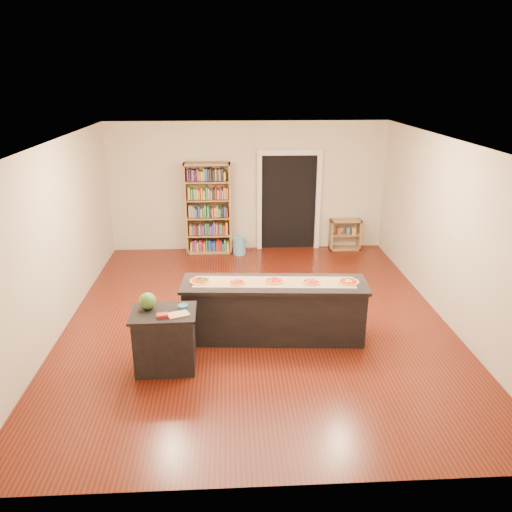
{
  "coord_description": "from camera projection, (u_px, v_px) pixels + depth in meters",
  "views": [
    {
      "loc": [
        -0.4,
        -7.21,
        3.71
      ],
      "look_at": [
        0.0,
        0.2,
        1.0
      ],
      "focal_mm": 35.0,
      "sensor_mm": 36.0,
      "label": 1
    }
  ],
  "objects": [
    {
      "name": "doorway",
      "position": [
        289.0,
        196.0,
        10.94
      ],
      "size": [
        1.4,
        0.09,
        2.21
      ],
      "color": "black",
      "rests_on": "room"
    },
    {
      "name": "cutting_board",
      "position": [
        178.0,
        315.0,
        6.33
      ],
      "size": [
        0.31,
        0.26,
        0.02
      ],
      "primitive_type": "cube",
      "rotation": [
        0.0,
        0.0,
        0.39
      ],
      "color": "tan",
      "rests_on": "side_counter"
    },
    {
      "name": "watermelon",
      "position": [
        148.0,
        301.0,
        6.47
      ],
      "size": [
        0.22,
        0.22,
        0.22
      ],
      "primitive_type": "sphere",
      "color": "#144214",
      "rests_on": "side_counter"
    },
    {
      "name": "package_red",
      "position": [
        162.0,
        316.0,
        6.26
      ],
      "size": [
        0.16,
        0.13,
        0.05
      ],
      "primitive_type": "cube",
      "rotation": [
        0.0,
        0.0,
        0.25
      ],
      "color": "maroon",
      "rests_on": "side_counter"
    },
    {
      "name": "pizza_b",
      "position": [
        237.0,
        283.0,
        7.16
      ],
      "size": [
        0.26,
        0.26,
        0.02
      ],
      "color": "tan",
      "rests_on": "kitchen_island"
    },
    {
      "name": "package_teal",
      "position": [
        183.0,
        307.0,
        6.51
      ],
      "size": [
        0.13,
        0.13,
        0.05
      ],
      "primitive_type": "cylinder",
      "color": "#195966",
      "rests_on": "side_counter"
    },
    {
      "name": "side_counter",
      "position": [
        165.0,
        340.0,
        6.56
      ],
      "size": [
        0.84,
        0.61,
        0.83
      ],
      "rotation": [
        0.0,
        0.0,
        0.02
      ],
      "color": "black",
      "rests_on": "ground"
    },
    {
      "name": "pizza_a",
      "position": [
        200.0,
        281.0,
        7.22
      ],
      "size": [
        0.29,
        0.29,
        0.02
      ],
      "color": "tan",
      "rests_on": "kitchen_island"
    },
    {
      "name": "pizza_d",
      "position": [
        311.0,
        282.0,
        7.18
      ],
      "size": [
        0.29,
        0.29,
        0.02
      ],
      "color": "tan",
      "rests_on": "kitchen_island"
    },
    {
      "name": "kraft_paper",
      "position": [
        274.0,
        282.0,
        7.2
      ],
      "size": [
        2.35,
        0.58,
        0.0
      ],
      "primitive_type": "cube",
      "rotation": [
        0.0,
        0.0,
        -0.07
      ],
      "color": "#93714B",
      "rests_on": "kitchen_island"
    },
    {
      "name": "bookshelf",
      "position": [
        208.0,
        209.0,
        10.75
      ],
      "size": [
        0.98,
        0.35,
        1.97
      ],
      "primitive_type": "cube",
      "color": "#A27C4E",
      "rests_on": "ground"
    },
    {
      "name": "pizza_e",
      "position": [
        348.0,
        282.0,
        7.19
      ],
      "size": [
        0.29,
        0.29,
        0.02
      ],
      "color": "tan",
      "rests_on": "kitchen_island"
    },
    {
      "name": "kitchen_island",
      "position": [
        274.0,
        310.0,
        7.34
      ],
      "size": [
        2.68,
        0.73,
        0.88
      ],
      "rotation": [
        0.0,
        0.0,
        -0.07
      ],
      "color": "black",
      "rests_on": "ground"
    },
    {
      "name": "pizza_c",
      "position": [
        274.0,
        281.0,
        7.22
      ],
      "size": [
        0.27,
        0.27,
        0.02
      ],
      "color": "tan",
      "rests_on": "kitchen_island"
    },
    {
      "name": "low_shelf",
      "position": [
        345.0,
        234.0,
        11.15
      ],
      "size": [
        0.68,
        0.29,
        0.68
      ],
      "primitive_type": "cube",
      "color": "#A27C4E",
      "rests_on": "ground"
    },
    {
      "name": "waste_bin",
      "position": [
        239.0,
        246.0,
        10.86
      ],
      "size": [
        0.27,
        0.27,
        0.39
      ],
      "primitive_type": "cylinder",
      "color": "#5BA5CB",
      "rests_on": "ground"
    },
    {
      "name": "room",
      "position": [
        257.0,
        236.0,
        7.58
      ],
      "size": [
        6.0,
        7.0,
        2.8
      ],
      "color": "beige",
      "rests_on": "ground"
    }
  ]
}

